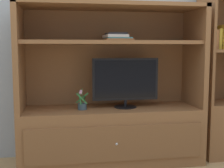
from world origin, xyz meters
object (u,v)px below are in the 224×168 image
at_px(media_console, 111,115).
at_px(potted_plant, 82,105).
at_px(upright_book_row, 220,39).
at_px(tv_monitor, 125,81).
at_px(magazine_stack, 116,37).
at_px(bookshelf_tall, 222,102).

height_order(media_console, potted_plant, media_console).
xyz_separation_m(media_console, upright_book_row, (1.17, -0.01, 0.79)).
bearing_deg(upright_book_row, potted_plant, -178.21).
height_order(tv_monitor, magazine_stack, magazine_stack).
height_order(magazine_stack, upright_book_row, upright_book_row).
bearing_deg(bookshelf_tall, tv_monitor, -179.03).
xyz_separation_m(tv_monitor, potted_plant, (-0.45, -0.04, -0.22)).
xyz_separation_m(media_console, potted_plant, (-0.30, -0.06, 0.13)).
relative_size(potted_plant, upright_book_row, 0.84).
distance_m(bookshelf_tall, upright_book_row, 0.69).
height_order(potted_plant, magazine_stack, magazine_stack).
bearing_deg(upright_book_row, magazine_stack, 179.77).
height_order(potted_plant, upright_book_row, upright_book_row).
height_order(tv_monitor, bookshelf_tall, bookshelf_tall).
height_order(media_console, magazine_stack, media_console).
bearing_deg(magazine_stack, bookshelf_tall, 0.33).
bearing_deg(upright_book_row, tv_monitor, -179.60).
xyz_separation_m(potted_plant, magazine_stack, (0.35, 0.05, 0.66)).
xyz_separation_m(media_console, magazine_stack, (0.05, -0.00, 0.80)).
distance_m(potted_plant, upright_book_row, 1.61).
relative_size(tv_monitor, upright_book_row, 2.66).
xyz_separation_m(media_console, tv_monitor, (0.15, -0.02, 0.35)).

